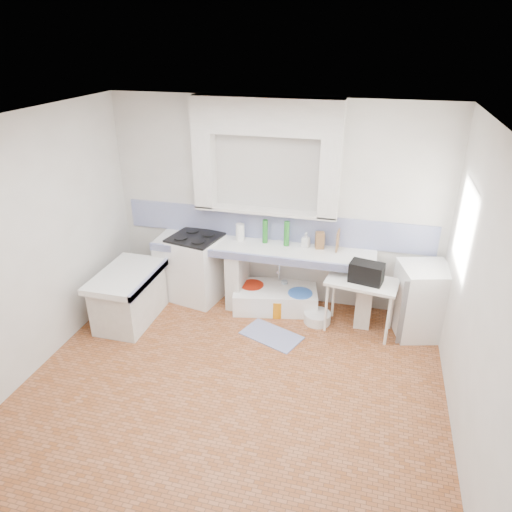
% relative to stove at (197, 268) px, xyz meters
% --- Properties ---
extents(floor, '(4.50, 4.50, 0.00)m').
position_rel_stove_xyz_m(floor, '(1.05, -1.67, -0.47)').
color(floor, '#985937').
rests_on(floor, ground).
extents(ceiling, '(4.50, 4.50, 0.00)m').
position_rel_stove_xyz_m(ceiling, '(1.05, -1.67, 2.33)').
color(ceiling, silver).
rests_on(ceiling, ground).
extents(wall_back, '(4.50, 0.00, 4.50)m').
position_rel_stove_xyz_m(wall_back, '(1.05, 0.33, 0.93)').
color(wall_back, silver).
rests_on(wall_back, ground).
extents(wall_front, '(4.50, 0.00, 4.50)m').
position_rel_stove_xyz_m(wall_front, '(1.05, -3.67, 0.93)').
color(wall_front, silver).
rests_on(wall_front, ground).
extents(wall_left, '(0.00, 4.50, 4.50)m').
position_rel_stove_xyz_m(wall_left, '(-1.20, -1.67, 0.93)').
color(wall_left, silver).
rests_on(wall_left, ground).
extents(wall_right, '(0.00, 4.50, 4.50)m').
position_rel_stove_xyz_m(wall_right, '(3.30, -1.67, 0.93)').
color(wall_right, silver).
rests_on(wall_right, ground).
extents(alcove_mass, '(1.90, 0.25, 0.45)m').
position_rel_stove_xyz_m(alcove_mass, '(0.95, 0.20, 2.11)').
color(alcove_mass, silver).
rests_on(alcove_mass, ground).
extents(window_frame, '(0.35, 0.86, 1.06)m').
position_rel_stove_xyz_m(window_frame, '(3.47, -0.47, 1.13)').
color(window_frame, '#331F10').
rests_on(window_frame, ground).
extents(lace_valance, '(0.01, 0.84, 0.24)m').
position_rel_stove_xyz_m(lace_valance, '(3.33, -0.47, 1.51)').
color(lace_valance, white).
rests_on(lace_valance, ground).
extents(counter_slab, '(3.00, 0.60, 0.08)m').
position_rel_stove_xyz_m(counter_slab, '(0.95, 0.03, 0.39)').
color(counter_slab, white).
rests_on(counter_slab, ground).
extents(counter_lip, '(3.00, 0.04, 0.10)m').
position_rel_stove_xyz_m(counter_lip, '(0.95, -0.25, 0.39)').
color(counter_lip, navy).
rests_on(counter_lip, ground).
extents(counter_pier_left, '(0.20, 0.55, 0.82)m').
position_rel_stove_xyz_m(counter_pier_left, '(-0.45, 0.03, -0.06)').
color(counter_pier_left, silver).
rests_on(counter_pier_left, ground).
extents(counter_pier_mid, '(0.20, 0.55, 0.82)m').
position_rel_stove_xyz_m(counter_pier_mid, '(0.60, 0.03, -0.06)').
color(counter_pier_mid, silver).
rests_on(counter_pier_mid, ground).
extents(counter_pier_right, '(0.20, 0.55, 0.82)m').
position_rel_stove_xyz_m(counter_pier_right, '(2.35, 0.03, -0.06)').
color(counter_pier_right, silver).
rests_on(counter_pier_right, ground).
extents(peninsula_top, '(0.70, 1.10, 0.08)m').
position_rel_stove_xyz_m(peninsula_top, '(-0.65, -0.77, 0.19)').
color(peninsula_top, white).
rests_on(peninsula_top, ground).
extents(peninsula_base, '(0.60, 1.00, 0.62)m').
position_rel_stove_xyz_m(peninsula_base, '(-0.65, -0.77, -0.16)').
color(peninsula_base, silver).
rests_on(peninsula_base, ground).
extents(peninsula_lip, '(0.04, 1.10, 0.10)m').
position_rel_stove_xyz_m(peninsula_lip, '(-0.32, -0.77, 0.19)').
color(peninsula_lip, navy).
rests_on(peninsula_lip, ground).
extents(backsplash, '(4.27, 0.03, 0.40)m').
position_rel_stove_xyz_m(backsplash, '(1.05, 0.31, 0.63)').
color(backsplash, navy).
rests_on(backsplash, ground).
extents(stove, '(0.77, 0.76, 0.93)m').
position_rel_stove_xyz_m(stove, '(0.00, 0.00, 0.00)').
color(stove, white).
rests_on(stove, ground).
extents(sink, '(1.24, 0.83, 0.27)m').
position_rel_stove_xyz_m(sink, '(1.14, 0.02, -0.33)').
color(sink, white).
rests_on(sink, ground).
extents(side_table, '(0.92, 0.60, 0.04)m').
position_rel_stove_xyz_m(side_table, '(2.30, -0.26, -0.11)').
color(side_table, white).
rests_on(side_table, ground).
extents(fridge, '(0.74, 0.74, 0.93)m').
position_rel_stove_xyz_m(fridge, '(3.05, -0.11, -0.00)').
color(fridge, white).
rests_on(fridge, ground).
extents(bucket_red, '(0.41, 0.41, 0.31)m').
position_rel_stove_xyz_m(bucket_red, '(0.81, 0.01, -0.31)').
color(bucket_red, '#AB1E0A').
rests_on(bucket_red, ground).
extents(bucket_orange, '(0.27, 0.27, 0.24)m').
position_rel_stove_xyz_m(bucket_orange, '(1.21, -0.16, -0.34)').
color(bucket_orange, orange).
rests_on(bucket_orange, ground).
extents(bucket_blue, '(0.42, 0.42, 0.31)m').
position_rel_stove_xyz_m(bucket_blue, '(1.50, -0.05, -0.31)').
color(bucket_blue, blue).
rests_on(bucket_blue, ground).
extents(basin_white, '(0.46, 0.46, 0.14)m').
position_rel_stove_xyz_m(basin_white, '(1.77, -0.22, -0.40)').
color(basin_white, white).
rests_on(basin_white, ground).
extents(water_bottle_a, '(0.09, 0.09, 0.28)m').
position_rel_stove_xyz_m(water_bottle_a, '(0.95, 0.18, -0.33)').
color(water_bottle_a, silver).
rests_on(water_bottle_a, ground).
extents(water_bottle_b, '(0.09, 0.09, 0.34)m').
position_rel_stove_xyz_m(water_bottle_b, '(1.24, 0.18, -0.30)').
color(water_bottle_b, silver).
rests_on(water_bottle_b, ground).
extents(black_bag, '(0.44, 0.31, 0.25)m').
position_rel_stove_xyz_m(black_bag, '(2.34, -0.27, 0.38)').
color(black_bag, black).
rests_on(black_bag, side_table).
extents(green_bottle_a, '(0.09, 0.09, 0.33)m').
position_rel_stove_xyz_m(green_bottle_a, '(0.95, 0.18, 0.60)').
color(green_bottle_a, '#1F7222').
rests_on(green_bottle_a, counter_slab).
extents(green_bottle_b, '(0.09, 0.09, 0.34)m').
position_rel_stove_xyz_m(green_bottle_b, '(1.25, 0.16, 0.61)').
color(green_bottle_b, '#1F7222').
rests_on(green_bottle_b, counter_slab).
extents(knife_block, '(0.13, 0.12, 0.23)m').
position_rel_stove_xyz_m(knife_block, '(1.69, 0.18, 0.55)').
color(knife_block, brown).
rests_on(knife_block, counter_slab).
extents(cutting_board, '(0.03, 0.20, 0.27)m').
position_rel_stove_xyz_m(cutting_board, '(1.93, 0.18, 0.57)').
color(cutting_board, brown).
rests_on(cutting_board, counter_slab).
extents(paper_towel, '(0.15, 0.15, 0.23)m').
position_rel_stove_xyz_m(paper_towel, '(0.60, 0.18, 0.55)').
color(paper_towel, white).
rests_on(paper_towel, counter_slab).
extents(soap_bottle, '(0.12, 0.12, 0.20)m').
position_rel_stove_xyz_m(soap_bottle, '(1.51, 0.18, 0.54)').
color(soap_bottle, white).
rests_on(soap_bottle, counter_slab).
extents(rug, '(0.85, 0.67, 0.01)m').
position_rel_stove_xyz_m(rug, '(1.25, -0.68, -0.46)').
color(rug, '#46519B').
rests_on(rug, ground).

